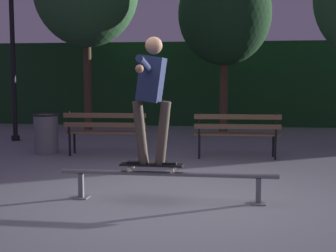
{
  "coord_description": "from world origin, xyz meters",
  "views": [
    {
      "loc": [
        0.75,
        -5.73,
        1.53
      ],
      "look_at": [
        -0.1,
        0.78,
        0.85
      ],
      "focal_mm": 50.77,
      "sensor_mm": 36.0,
      "label": 1
    }
  ],
  "objects_px": {
    "park_bench_left_center": "(237,130)",
    "lamp_post_left": "(12,37)",
    "trash_can": "(46,133)",
    "grind_rail": "(168,178)",
    "tree_behind_benches": "(225,14)",
    "park_bench_leftmost": "(106,128)",
    "skateboarder": "(152,89)",
    "skateboard": "(152,165)"
  },
  "relations": [
    {
      "from": "skateboard",
      "to": "park_bench_left_center",
      "type": "relative_size",
      "value": 0.49
    },
    {
      "from": "skateboard",
      "to": "tree_behind_benches",
      "type": "relative_size",
      "value": 0.18
    },
    {
      "from": "skateboard",
      "to": "skateboarder",
      "type": "relative_size",
      "value": 0.5
    },
    {
      "from": "trash_can",
      "to": "skateboarder",
      "type": "bearing_deg",
      "value": -51.0
    },
    {
      "from": "tree_behind_benches",
      "to": "trash_can",
      "type": "height_order",
      "value": "tree_behind_benches"
    },
    {
      "from": "skateboard",
      "to": "lamp_post_left",
      "type": "distance_m",
      "value": 6.91
    },
    {
      "from": "skateboard",
      "to": "park_bench_leftmost",
      "type": "relative_size",
      "value": 0.49
    },
    {
      "from": "park_bench_left_center",
      "to": "lamp_post_left",
      "type": "xyz_separation_m",
      "value": [
        -5.27,
        1.91,
        1.94
      ]
    },
    {
      "from": "skateboarder",
      "to": "tree_behind_benches",
      "type": "bearing_deg",
      "value": 83.5
    },
    {
      "from": "skateboarder",
      "to": "lamp_post_left",
      "type": "xyz_separation_m",
      "value": [
        -4.19,
        5.11,
        1.1
      ]
    },
    {
      "from": "park_bench_left_center",
      "to": "tree_behind_benches",
      "type": "bearing_deg",
      "value": 94.68
    },
    {
      "from": "park_bench_left_center",
      "to": "lamp_post_left",
      "type": "distance_m",
      "value": 5.94
    },
    {
      "from": "grind_rail",
      "to": "trash_can",
      "type": "distance_m",
      "value": 4.43
    },
    {
      "from": "skateboarder",
      "to": "lamp_post_left",
      "type": "height_order",
      "value": "lamp_post_left"
    },
    {
      "from": "lamp_post_left",
      "to": "trash_can",
      "type": "xyz_separation_m",
      "value": [
        1.48,
        -1.77,
        -2.07
      ]
    },
    {
      "from": "lamp_post_left",
      "to": "trash_can",
      "type": "bearing_deg",
      "value": -50.02
    },
    {
      "from": "trash_can",
      "to": "grind_rail",
      "type": "bearing_deg",
      "value": -49.04
    },
    {
      "from": "grind_rail",
      "to": "trash_can",
      "type": "xyz_separation_m",
      "value": [
        -2.9,
        3.34,
        0.13
      ]
    },
    {
      "from": "skateboard",
      "to": "park_bench_left_center",
      "type": "xyz_separation_m",
      "value": [
        1.09,
        3.2,
        0.09
      ]
    },
    {
      "from": "park_bench_left_center",
      "to": "trash_can",
      "type": "distance_m",
      "value": 3.8
    },
    {
      "from": "park_bench_leftmost",
      "to": "tree_behind_benches",
      "type": "xyz_separation_m",
      "value": [
        2.22,
        3.68,
        2.61
      ]
    },
    {
      "from": "grind_rail",
      "to": "park_bench_leftmost",
      "type": "relative_size",
      "value": 1.67
    },
    {
      "from": "park_bench_leftmost",
      "to": "park_bench_left_center",
      "type": "bearing_deg",
      "value": 0.0
    },
    {
      "from": "tree_behind_benches",
      "to": "trash_can",
      "type": "bearing_deg",
      "value": -134.56
    },
    {
      "from": "park_bench_leftmost",
      "to": "park_bench_left_center",
      "type": "height_order",
      "value": "same"
    },
    {
      "from": "skateboarder",
      "to": "tree_behind_benches",
      "type": "xyz_separation_m",
      "value": [
        0.78,
        6.88,
        1.77
      ]
    },
    {
      "from": "skateboard",
      "to": "lamp_post_left",
      "type": "bearing_deg",
      "value": 129.33
    },
    {
      "from": "lamp_post_left",
      "to": "trash_can",
      "type": "distance_m",
      "value": 3.1
    },
    {
      "from": "park_bench_leftmost",
      "to": "lamp_post_left",
      "type": "relative_size",
      "value": 0.41
    },
    {
      "from": "park_bench_leftmost",
      "to": "lamp_post_left",
      "type": "distance_m",
      "value": 3.88
    },
    {
      "from": "park_bench_left_center",
      "to": "tree_behind_benches",
      "type": "height_order",
      "value": "tree_behind_benches"
    },
    {
      "from": "skateboard",
      "to": "tree_behind_benches",
      "type": "bearing_deg",
      "value": 83.47
    },
    {
      "from": "grind_rail",
      "to": "lamp_post_left",
      "type": "relative_size",
      "value": 0.69
    },
    {
      "from": "lamp_post_left",
      "to": "park_bench_left_center",
      "type": "bearing_deg",
      "value": -19.86
    },
    {
      "from": "skateboard",
      "to": "park_bench_left_center",
      "type": "bearing_deg",
      "value": 71.24
    },
    {
      "from": "grind_rail",
      "to": "trash_can",
      "type": "relative_size",
      "value": 3.38
    },
    {
      "from": "grind_rail",
      "to": "tree_behind_benches",
      "type": "height_order",
      "value": "tree_behind_benches"
    },
    {
      "from": "skateboarder",
      "to": "grind_rail",
      "type": "bearing_deg",
      "value": 0.03
    },
    {
      "from": "skateboard",
      "to": "park_bench_leftmost",
      "type": "distance_m",
      "value": 3.51
    },
    {
      "from": "skateboard",
      "to": "trash_can",
      "type": "xyz_separation_m",
      "value": [
        -2.7,
        3.34,
        -0.03
      ]
    },
    {
      "from": "tree_behind_benches",
      "to": "trash_can",
      "type": "xyz_separation_m",
      "value": [
        -3.49,
        -3.54,
        -2.74
      ]
    },
    {
      "from": "grind_rail",
      "to": "lamp_post_left",
      "type": "xyz_separation_m",
      "value": [
        -4.38,
        5.11,
        2.19
      ]
    }
  ]
}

